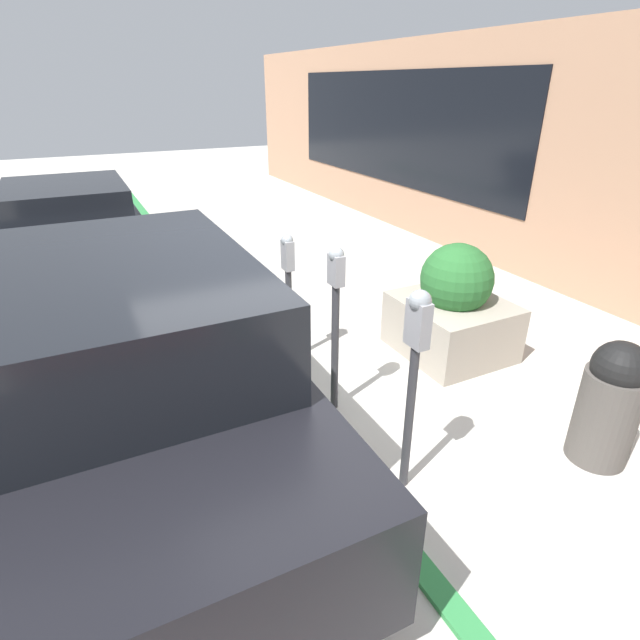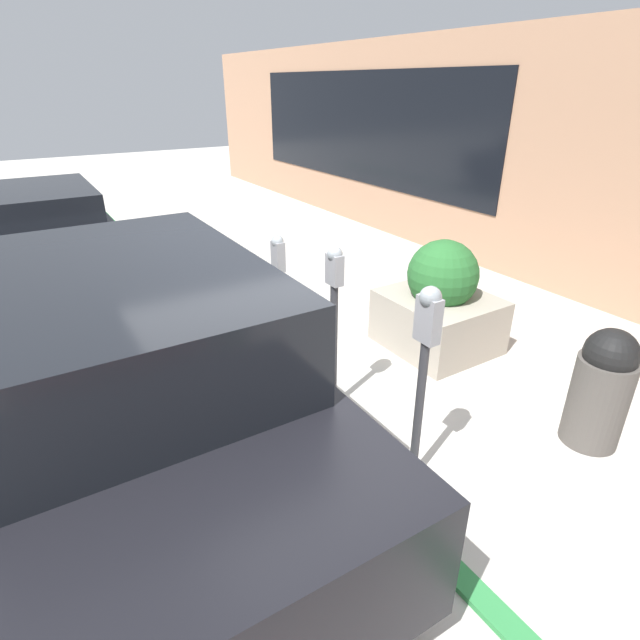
% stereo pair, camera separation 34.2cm
% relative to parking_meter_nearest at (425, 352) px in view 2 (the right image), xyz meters
% --- Properties ---
extents(ground_plane, '(40.00, 40.00, 0.00)m').
position_rel_parking_meter_nearest_xyz_m(ground_plane, '(1.04, 0.25, -1.08)').
color(ground_plane, beige).
extents(curb_strip, '(24.50, 0.16, 0.04)m').
position_rel_parking_meter_nearest_xyz_m(curb_strip, '(1.04, 0.33, -1.06)').
color(curb_strip, '#338C47').
rests_on(curb_strip, ground_plane).
extents(building_facade, '(24.50, 0.17, 3.43)m').
position_rel_parking_meter_nearest_xyz_m(building_facade, '(1.04, -4.22, 0.64)').
color(building_facade, tan).
rests_on(building_facade, ground_plane).
extents(parking_meter_nearest, '(0.17, 0.14, 1.55)m').
position_rel_parking_meter_nearest_xyz_m(parking_meter_nearest, '(0.00, 0.00, 0.00)').
color(parking_meter_nearest, '#38383D').
rests_on(parking_meter_nearest, ground_plane).
extents(parking_meter_second, '(0.15, 0.13, 1.52)m').
position_rel_parking_meter_nearest_xyz_m(parking_meter_second, '(1.09, -0.00, -0.09)').
color(parking_meter_second, '#38383D').
rests_on(parking_meter_second, ground_plane).
extents(parking_meter_middle, '(0.14, 0.12, 1.38)m').
position_rel_parking_meter_nearest_xyz_m(parking_meter_middle, '(2.07, 0.00, -0.18)').
color(parking_meter_middle, '#38383D').
rests_on(parking_meter_middle, ground_plane).
extents(planter_box, '(1.13, 1.05, 1.23)m').
position_rel_parking_meter_nearest_xyz_m(planter_box, '(1.45, -1.63, -0.58)').
color(planter_box, '#A39989').
rests_on(planter_box, ground_plane).
extents(parked_car_middle, '(4.55, 2.02, 1.68)m').
position_rel_parking_meter_nearest_xyz_m(parked_car_middle, '(1.16, 1.67, -0.22)').
color(parked_car_middle, black).
rests_on(parked_car_middle, ground_plane).
extents(parked_car_rear, '(3.97, 1.99, 1.35)m').
position_rel_parking_meter_nearest_xyz_m(parked_car_rear, '(6.28, 1.85, -0.34)').
color(parked_car_rear, '#383D47').
rests_on(parked_car_rear, ground_plane).
extents(trash_bin, '(0.44, 0.44, 1.02)m').
position_rel_parking_meter_nearest_xyz_m(trash_bin, '(-0.44, -1.53, -0.57)').
color(trash_bin, '#514C47').
rests_on(trash_bin, ground_plane).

